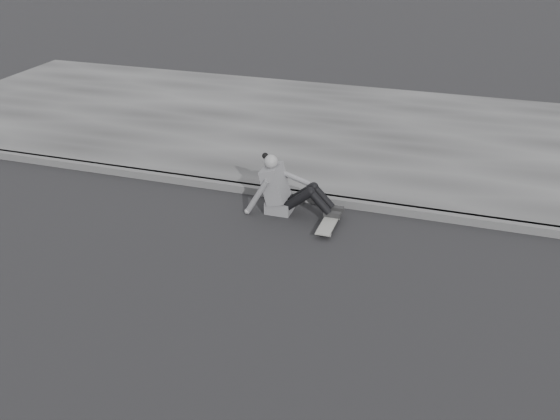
{
  "coord_description": "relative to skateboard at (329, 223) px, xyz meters",
  "views": [
    {
      "loc": [
        -0.96,
        -5.55,
        4.1
      ],
      "look_at": [
        -3.17,
        1.21,
        0.5
      ],
      "focal_mm": 40.0,
      "sensor_mm": 36.0,
      "label": 1
    }
  ],
  "objects": [
    {
      "name": "curb",
      "position": [
        2.67,
        0.72,
        -0.01
      ],
      "size": [
        24.0,
        0.16,
        0.12
      ],
      "primitive_type": "cube",
      "color": "#4A4A4A",
      "rests_on": "ground"
    },
    {
      "name": "skateboard",
      "position": [
        0.0,
        0.0,
        0.0
      ],
      "size": [
        0.2,
        0.78,
        0.09
      ],
      "color": "gray",
      "rests_on": "ground"
    },
    {
      "name": "ground",
      "position": [
        2.67,
        -1.86,
        -0.07
      ],
      "size": [
        80.0,
        80.0,
        0.0
      ],
      "primitive_type": "plane",
      "color": "black",
      "rests_on": "ground"
    },
    {
      "name": "sidewalk",
      "position": [
        2.67,
        3.74,
        -0.01
      ],
      "size": [
        24.0,
        6.0,
        0.12
      ],
      "primitive_type": "cube",
      "color": "#3D3D3D",
      "rests_on": "ground"
    },
    {
      "name": "seated_woman",
      "position": [
        -0.73,
        0.25,
        0.29
      ],
      "size": [
        1.38,
        0.46,
        0.88
      ],
      "color": "#5A5A5D",
      "rests_on": "ground"
    }
  ]
}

